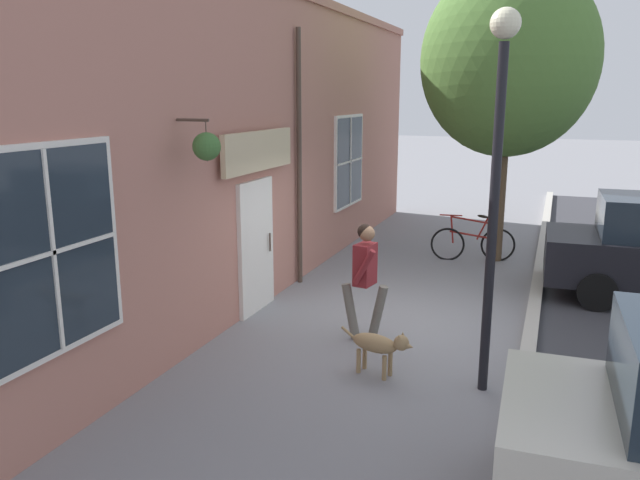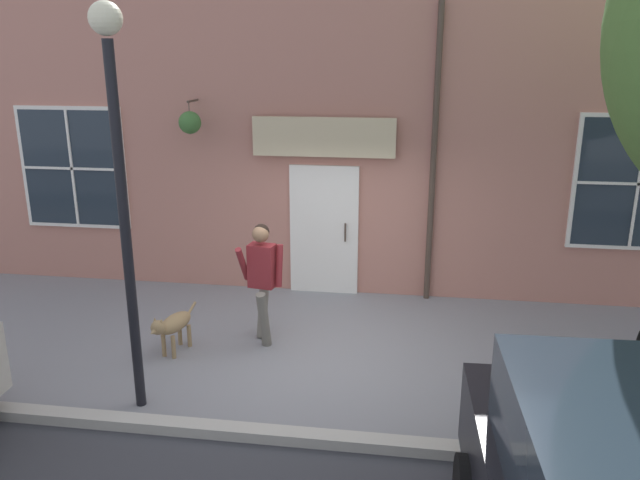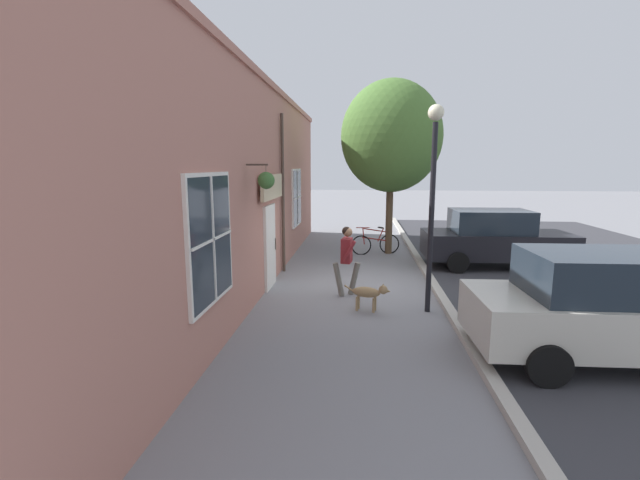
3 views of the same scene
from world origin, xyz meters
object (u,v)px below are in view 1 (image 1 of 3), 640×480
object	(u,v)px
pedestrian_walking	(365,271)
street_tree_by_curb	(508,64)
leaning_bicycle	(473,242)
dog_on_leash	(379,345)
street_lamp	(498,147)

from	to	relation	value
pedestrian_walking	street_tree_by_curb	bearing A→B (deg)	75.83
street_tree_by_curb	leaning_bicycle	distance (m)	3.62
leaning_bicycle	dog_on_leash	bearing A→B (deg)	-93.13
pedestrian_walking	street_tree_by_curb	xyz separation A→B (m)	(1.30, 5.14, 2.97)
dog_on_leash	street_lamp	bearing A→B (deg)	3.80
pedestrian_walking	leaning_bicycle	xyz separation A→B (m)	(0.84, 4.98, -0.61)
dog_on_leash	street_lamp	distance (m)	2.73
dog_on_leash	street_tree_by_curb	xyz separation A→B (m)	(0.78, 6.22, 3.57)
leaning_bicycle	pedestrian_walking	bearing A→B (deg)	-99.64
pedestrian_walking	leaning_bicycle	size ratio (longest dim) A/B	0.98
street_lamp	dog_on_leash	bearing A→B (deg)	-176.20
street_tree_by_curb	street_lamp	bearing A→B (deg)	-85.75
leaning_bicycle	street_lamp	world-z (taller)	street_lamp
pedestrian_walking	dog_on_leash	xyz separation A→B (m)	(0.51, -1.08, -0.59)
pedestrian_walking	street_lamp	bearing A→B (deg)	-29.65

